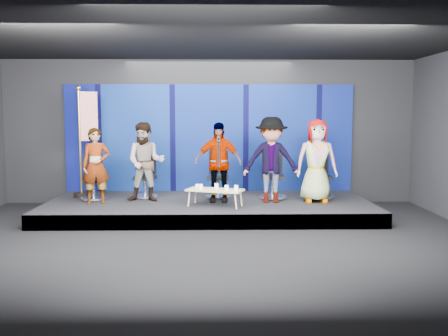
{
  "coord_description": "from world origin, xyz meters",
  "views": [
    {
      "loc": [
        0.11,
        -8.25,
        2.19
      ],
      "look_at": [
        0.33,
        2.4,
        1.03
      ],
      "focal_mm": 40.0,
      "sensor_mm": 36.0,
      "label": 1
    }
  ],
  "objects_px": {
    "panelist_c": "(218,162)",
    "coffee_table": "(215,191)",
    "chair_d": "(272,182)",
    "mug_d": "(227,188)",
    "panelist_b": "(146,162)",
    "chair_e": "(319,182)",
    "panelist_a": "(96,166)",
    "mug_a": "(197,186)",
    "mug_b": "(201,187)",
    "mug_c": "(216,186)",
    "chair_a": "(93,185)",
    "panelist_d": "(271,160)",
    "chair_b": "(145,182)",
    "chair_c": "(218,182)",
    "mug_e": "(236,188)",
    "panelist_e": "(317,161)",
    "flag_stand": "(86,138)"
  },
  "relations": [
    {
      "from": "panelist_b",
      "to": "mug_e",
      "type": "relative_size",
      "value": 17.1
    },
    {
      "from": "mug_c",
      "to": "panelist_a",
      "type": "bearing_deg",
      "value": 173.79
    },
    {
      "from": "panelist_e",
      "to": "mug_e",
      "type": "height_order",
      "value": "panelist_e"
    },
    {
      "from": "panelist_a",
      "to": "mug_a",
      "type": "distance_m",
      "value": 2.19
    },
    {
      "from": "panelist_c",
      "to": "coffee_table",
      "type": "xyz_separation_m",
      "value": [
        -0.07,
        -0.54,
        -0.53
      ]
    },
    {
      "from": "panelist_b",
      "to": "mug_d",
      "type": "distance_m",
      "value": 1.93
    },
    {
      "from": "chair_e",
      "to": "chair_c",
      "type": "bearing_deg",
      "value": 178.71
    },
    {
      "from": "panelist_b",
      "to": "chair_e",
      "type": "distance_m",
      "value": 3.89
    },
    {
      "from": "chair_d",
      "to": "coffee_table",
      "type": "distance_m",
      "value": 1.6
    },
    {
      "from": "mug_c",
      "to": "mug_e",
      "type": "relative_size",
      "value": 1.03
    },
    {
      "from": "panelist_b",
      "to": "mug_a",
      "type": "relative_size",
      "value": 20.06
    },
    {
      "from": "chair_e",
      "to": "mug_e",
      "type": "distance_m",
      "value": 2.2
    },
    {
      "from": "coffee_table",
      "to": "panelist_d",
      "type": "bearing_deg",
      "value": 20.26
    },
    {
      "from": "mug_b",
      "to": "mug_c",
      "type": "height_order",
      "value": "mug_b"
    },
    {
      "from": "chair_d",
      "to": "mug_a",
      "type": "xyz_separation_m",
      "value": [
        -1.66,
        -0.79,
        0.02
      ]
    },
    {
      "from": "mug_b",
      "to": "flag_stand",
      "type": "bearing_deg",
      "value": 154.96
    },
    {
      "from": "chair_b",
      "to": "chair_a",
      "type": "bearing_deg",
      "value": -165.11
    },
    {
      "from": "mug_d",
      "to": "chair_e",
      "type": "bearing_deg",
      "value": 26.71
    },
    {
      "from": "panelist_a",
      "to": "mug_b",
      "type": "xyz_separation_m",
      "value": [
        2.22,
        -0.38,
        -0.4
      ]
    },
    {
      "from": "panelist_a",
      "to": "flag_stand",
      "type": "bearing_deg",
      "value": 102.66
    },
    {
      "from": "chair_a",
      "to": "mug_b",
      "type": "height_order",
      "value": "chair_a"
    },
    {
      "from": "mug_a",
      "to": "flag_stand",
      "type": "distance_m",
      "value": 2.94
    },
    {
      "from": "chair_b",
      "to": "chair_e",
      "type": "height_order",
      "value": "chair_e"
    },
    {
      "from": "chair_d",
      "to": "mug_b",
      "type": "xyz_separation_m",
      "value": [
        -1.59,
        -0.93,
        0.03
      ]
    },
    {
      "from": "mug_a",
      "to": "mug_c",
      "type": "bearing_deg",
      "value": -5.7
    },
    {
      "from": "panelist_a",
      "to": "mug_e",
      "type": "distance_m",
      "value": 3.01
    },
    {
      "from": "panelist_c",
      "to": "chair_e",
      "type": "xyz_separation_m",
      "value": [
        2.28,
        0.39,
        -0.49
      ]
    },
    {
      "from": "chair_e",
      "to": "mug_b",
      "type": "xyz_separation_m",
      "value": [
        -2.64,
        -0.93,
        0.04
      ]
    },
    {
      "from": "panelist_a",
      "to": "coffee_table",
      "type": "height_order",
      "value": "panelist_a"
    },
    {
      "from": "chair_e",
      "to": "mug_e",
      "type": "xyz_separation_m",
      "value": [
        -1.92,
        -1.07,
        0.04
      ]
    },
    {
      "from": "chair_e",
      "to": "chair_a",
      "type": "bearing_deg",
      "value": -177.61
    },
    {
      "from": "panelist_c",
      "to": "mug_e",
      "type": "distance_m",
      "value": 0.89
    },
    {
      "from": "chair_c",
      "to": "panelist_d",
      "type": "height_order",
      "value": "panelist_d"
    },
    {
      "from": "chair_e",
      "to": "panelist_e",
      "type": "height_order",
      "value": "panelist_e"
    },
    {
      "from": "chair_a",
      "to": "mug_c",
      "type": "height_order",
      "value": "chair_a"
    },
    {
      "from": "chair_e",
      "to": "mug_c",
      "type": "height_order",
      "value": "chair_e"
    },
    {
      "from": "chair_a",
      "to": "mug_a",
      "type": "distance_m",
      "value": 2.43
    },
    {
      "from": "panelist_b",
      "to": "mug_b",
      "type": "relative_size",
      "value": 16.43
    },
    {
      "from": "flag_stand",
      "to": "panelist_b",
      "type": "bearing_deg",
      "value": -56.12
    },
    {
      "from": "chair_a",
      "to": "panelist_d",
      "type": "relative_size",
      "value": 0.54
    },
    {
      "from": "panelist_d",
      "to": "panelist_e",
      "type": "distance_m",
      "value": 0.98
    },
    {
      "from": "panelist_a",
      "to": "panelist_c",
      "type": "height_order",
      "value": "panelist_c"
    },
    {
      "from": "mug_d",
      "to": "chair_c",
      "type": "bearing_deg",
      "value": 97.81
    },
    {
      "from": "chair_a",
      "to": "panelist_d",
      "type": "xyz_separation_m",
      "value": [
        3.9,
        -0.42,
        0.59
      ]
    },
    {
      "from": "panelist_e",
      "to": "panelist_c",
      "type": "bearing_deg",
      "value": 179.31
    },
    {
      "from": "mug_b",
      "to": "mug_c",
      "type": "relative_size",
      "value": 1.01
    },
    {
      "from": "chair_a",
      "to": "flag_stand",
      "type": "xyz_separation_m",
      "value": [
        -0.24,
        0.38,
        1.01
      ]
    },
    {
      "from": "mug_b",
      "to": "panelist_b",
      "type": "bearing_deg",
      "value": 153.45
    },
    {
      "from": "chair_d",
      "to": "mug_a",
      "type": "distance_m",
      "value": 1.84
    },
    {
      "from": "panelist_c",
      "to": "mug_d",
      "type": "bearing_deg",
      "value": -72.49
    }
  ]
}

